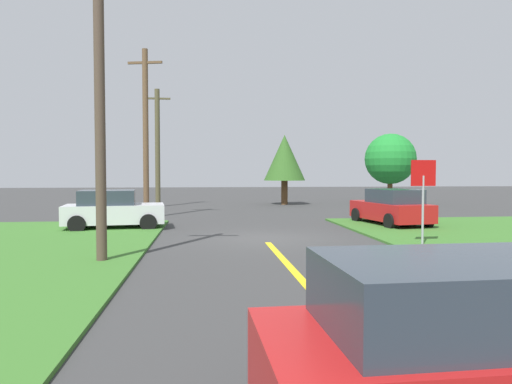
% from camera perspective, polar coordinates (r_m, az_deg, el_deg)
% --- Properties ---
extents(ground_plane, '(120.00, 120.00, 0.00)m').
position_cam_1_polar(ground_plane, '(16.46, 1.00, -5.77)').
color(ground_plane, '#3A3A3A').
extents(lane_stripe_center, '(0.20, 14.00, 0.01)m').
position_cam_1_polar(lane_stripe_center, '(8.74, 7.90, -13.07)').
color(lane_stripe_center, yellow).
rests_on(lane_stripe_center, ground).
extents(stop_sign, '(0.81, 0.07, 2.73)m').
position_cam_1_polar(stop_sign, '(15.32, 19.99, 0.79)').
color(stop_sign, '#9EA0A8').
rests_on(stop_sign, ground).
extents(car_behind_on_main_road, '(4.26, 1.99, 1.62)m').
position_cam_1_polar(car_behind_on_main_road, '(4.60, 27.41, -17.25)').
color(car_behind_on_main_road, red).
rests_on(car_behind_on_main_road, ground).
extents(parked_car_near_building, '(4.20, 2.56, 1.62)m').
position_cam_1_polar(parked_car_near_building, '(20.04, -17.30, -2.11)').
color(parked_car_near_building, silver).
rests_on(parked_car_near_building, ground).
extents(car_on_crossroad, '(2.52, 4.47, 1.62)m').
position_cam_1_polar(car_on_crossroad, '(21.26, 16.38, -1.84)').
color(car_on_crossroad, red).
rests_on(car_on_crossroad, ground).
extents(utility_pole_near, '(1.80, 0.31, 8.37)m').
position_cam_1_polar(utility_pole_near, '(12.62, -18.79, 11.38)').
color(utility_pole_near, '#4E3D32').
rests_on(utility_pole_near, ground).
extents(utility_pole_mid, '(1.78, 0.51, 8.67)m').
position_cam_1_polar(utility_pole_mid, '(24.54, -13.50, 7.28)').
color(utility_pole_mid, brown).
rests_on(utility_pole_mid, ground).
extents(utility_pole_far, '(1.80, 0.34, 8.09)m').
position_cam_1_polar(utility_pole_far, '(32.55, -12.09, 5.49)').
color(utility_pole_far, brown).
rests_on(utility_pole_far, ground).
extents(oak_tree_left, '(3.84, 3.84, 5.33)m').
position_cam_1_polar(oak_tree_left, '(36.58, 16.29, 3.94)').
color(oak_tree_left, brown).
rests_on(oak_tree_left, ground).
extents(pine_tree_center, '(3.04, 3.04, 5.14)m').
position_cam_1_polar(pine_tree_center, '(34.04, 3.55, 4.21)').
color(pine_tree_center, brown).
rests_on(pine_tree_center, ground).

